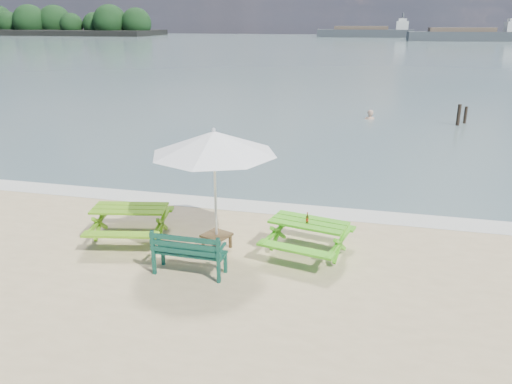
% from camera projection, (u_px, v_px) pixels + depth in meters
% --- Properties ---
extents(sea, '(300.00, 300.00, 0.00)m').
position_uv_depth(sea, '(364.00, 48.00, 87.40)').
color(sea, slate).
rests_on(sea, ground).
extents(foam_strip, '(22.00, 0.90, 0.01)m').
position_uv_depth(foam_strip, '(258.00, 207.00, 13.57)').
color(foam_strip, silver).
rests_on(foam_strip, ground).
extents(island_headland, '(90.00, 22.00, 7.60)m').
position_uv_depth(island_headland, '(24.00, 24.00, 161.20)').
color(island_headland, black).
rests_on(island_headland, ground).
extents(picnic_table_left, '(1.98, 2.13, 0.79)m').
position_uv_depth(picnic_table_left, '(131.00, 224.00, 11.48)').
color(picnic_table_left, '#5E9A17').
rests_on(picnic_table_left, ground).
extents(picnic_table_right, '(1.96, 2.10, 0.77)m').
position_uv_depth(picnic_table_right, '(308.00, 239.00, 10.73)').
color(picnic_table_right, '#48AF1A').
rests_on(picnic_table_right, ground).
extents(park_bench, '(1.47, 0.53, 0.90)m').
position_uv_depth(park_bench, '(190.00, 261.00, 9.96)').
color(park_bench, '#0F4133').
rests_on(park_bench, ground).
extents(side_table, '(0.70, 0.70, 0.35)m').
position_uv_depth(side_table, '(217.00, 241.00, 11.06)').
color(side_table, brown).
rests_on(side_table, ground).
extents(patio_umbrella, '(3.50, 3.50, 2.66)m').
position_uv_depth(patio_umbrella, '(214.00, 143.00, 10.33)').
color(patio_umbrella, silver).
rests_on(patio_umbrella, ground).
extents(beer_bottle, '(0.06, 0.06, 0.23)m').
position_uv_depth(beer_bottle, '(307.00, 219.00, 10.51)').
color(beer_bottle, brown).
rests_on(beer_bottle, picnic_table_right).
extents(swimmer, '(0.72, 0.57, 1.74)m').
position_uv_depth(swimmer, '(369.00, 127.00, 25.64)').
color(swimmer, tan).
rests_on(swimmer, ground).
extents(mooring_pilings, '(0.56, 0.76, 1.22)m').
position_uv_depth(mooring_pilings, '(461.00, 117.00, 24.03)').
color(mooring_pilings, black).
rests_on(mooring_pilings, ground).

